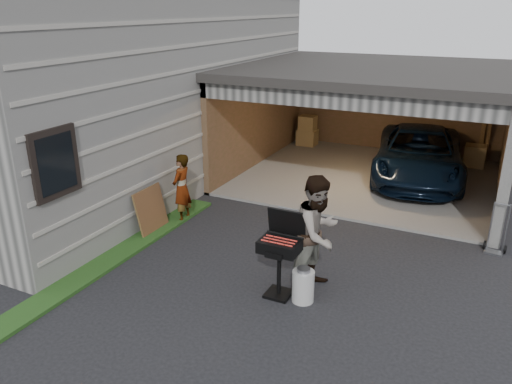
% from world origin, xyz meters
% --- Properties ---
extents(ground, '(80.00, 80.00, 0.00)m').
position_xyz_m(ground, '(0.00, 0.00, 0.00)').
color(ground, black).
rests_on(ground, ground).
extents(house, '(7.00, 11.00, 5.50)m').
position_xyz_m(house, '(-6.00, 4.00, 2.75)').
color(house, '#474744').
rests_on(house, ground).
extents(groundcover_strip, '(0.50, 8.00, 0.06)m').
position_xyz_m(groundcover_strip, '(-2.25, -1.00, 0.03)').
color(groundcover_strip, '#193814').
rests_on(groundcover_strip, ground).
extents(garage, '(6.80, 6.30, 2.90)m').
position_xyz_m(garage, '(0.76, 6.79, 1.87)').
color(garage, '#605E59').
rests_on(garage, ground).
extents(minivan, '(2.75, 4.86, 1.28)m').
position_xyz_m(minivan, '(1.92, 6.90, 0.64)').
color(minivan, black).
rests_on(minivan, ground).
extents(woman, '(0.39, 0.56, 1.45)m').
position_xyz_m(woman, '(-2.10, 2.01, 0.73)').
color(woman, silver).
rests_on(woman, ground).
extents(man, '(0.95, 1.09, 1.90)m').
position_xyz_m(man, '(1.34, 0.70, 0.95)').
color(man, '#4D2F1E').
rests_on(man, ground).
extents(bbq_grill, '(0.61, 0.54, 1.36)m').
position_xyz_m(bbq_grill, '(0.90, 0.23, 0.81)').
color(bbq_grill, black).
rests_on(bbq_grill, ground).
extents(propane_tank, '(0.43, 0.43, 0.51)m').
position_xyz_m(propane_tank, '(1.30, 0.22, 0.26)').
color(propane_tank, silver).
rests_on(propane_tank, ground).
extents(plywood_panel, '(0.23, 0.83, 0.91)m').
position_xyz_m(plywood_panel, '(-2.34, 1.26, 0.46)').
color(plywood_panel, '#53301C').
rests_on(plywood_panel, ground).
extents(hand_truck, '(0.41, 0.33, 0.96)m').
position_xyz_m(hand_truck, '(3.91, 3.30, 0.18)').
color(hand_truck, slate).
rests_on(hand_truck, ground).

